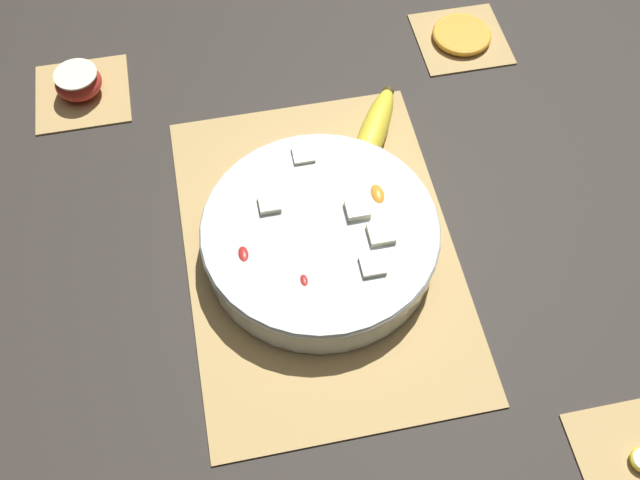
{
  "coord_description": "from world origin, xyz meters",
  "views": [
    {
      "loc": [
        0.5,
        -0.1,
        0.84
      ],
      "look_at": [
        0.0,
        0.0,
        0.03
      ],
      "focal_mm": 42.0,
      "sensor_mm": 36.0,
      "label": 1
    }
  ],
  "objects_px": {
    "whole_banana": "(373,134)",
    "apple_half": "(78,82)",
    "fruit_salad_bowl": "(320,235)",
    "orange_slice_whole": "(462,35)"
  },
  "relations": [
    {
      "from": "whole_banana",
      "to": "apple_half",
      "type": "distance_m",
      "value": 0.44
    },
    {
      "from": "apple_half",
      "to": "whole_banana",
      "type": "bearing_deg",
      "value": 65.95
    },
    {
      "from": "fruit_salad_bowl",
      "to": "orange_slice_whole",
      "type": "height_order",
      "value": "fruit_salad_bowl"
    },
    {
      "from": "fruit_salad_bowl",
      "to": "orange_slice_whole",
      "type": "xyz_separation_m",
      "value": [
        -0.34,
        0.3,
        -0.03
      ]
    },
    {
      "from": "apple_half",
      "to": "orange_slice_whole",
      "type": "bearing_deg",
      "value": 90.0
    },
    {
      "from": "whole_banana",
      "to": "apple_half",
      "type": "relative_size",
      "value": 2.55
    },
    {
      "from": "fruit_salad_bowl",
      "to": "apple_half",
      "type": "distance_m",
      "value": 0.45
    },
    {
      "from": "fruit_salad_bowl",
      "to": "whole_banana",
      "type": "xyz_separation_m",
      "value": [
        -0.16,
        0.11,
        -0.01
      ]
    },
    {
      "from": "whole_banana",
      "to": "apple_half",
      "type": "height_order",
      "value": "same"
    },
    {
      "from": "whole_banana",
      "to": "apple_half",
      "type": "bearing_deg",
      "value": -114.05
    }
  ]
}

